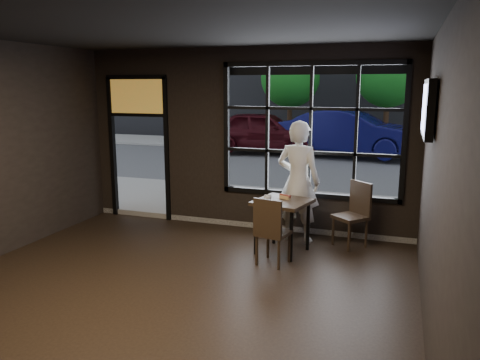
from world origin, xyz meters
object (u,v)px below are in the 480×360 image
at_px(man, 298,182).
at_px(navy_car, 349,133).
at_px(chair_near, 273,231).
at_px(cafe_table, 282,226).

bearing_deg(man, navy_car, -79.04).
height_order(chair_near, navy_car, navy_car).
bearing_deg(navy_car, chair_near, -171.91).
distance_m(chair_near, man, 1.25).
height_order(cafe_table, chair_near, chair_near).
xyz_separation_m(man, navy_car, (-0.22, 9.61, -0.09)).
relative_size(cafe_table, chair_near, 0.83).
distance_m(cafe_table, chair_near, 0.52).
distance_m(man, navy_car, 9.62).
xyz_separation_m(chair_near, navy_car, (-0.12, 10.76, 0.41)).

